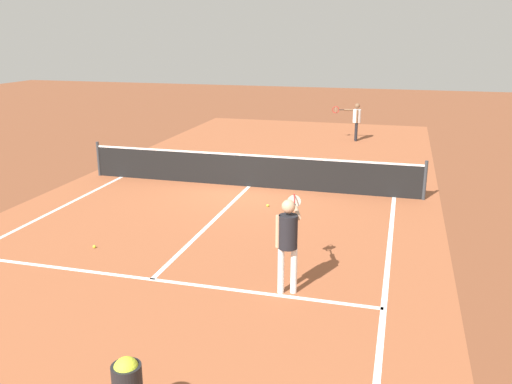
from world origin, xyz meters
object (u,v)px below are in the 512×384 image
object	(u,v)px
player_near	(288,235)
ball_hopper	(127,374)
player_far	(356,118)
tennis_ball_near_net	(268,205)
net	(249,170)
tennis_ball_mid_court	(94,247)

from	to	relation	value
player_near	ball_hopper	distance (m)	3.87
player_far	tennis_ball_near_net	size ratio (longest dim) A/B	23.33
player_near	player_far	world-z (taller)	player_near
net	player_near	size ratio (longest dim) A/B	5.86
player_near	ball_hopper	size ratio (longest dim) A/B	1.92
ball_hopper	tennis_ball_mid_court	world-z (taller)	ball_hopper
net	ball_hopper	xyz separation A→B (m)	(1.44, -9.93, 0.18)
ball_hopper	player_far	bearing A→B (deg)	87.16
net	player_near	xyz separation A→B (m)	(2.47, -6.22, 0.55)
tennis_ball_near_net	ball_hopper	bearing A→B (deg)	-86.87
ball_hopper	net	bearing A→B (deg)	98.24
player_far	tennis_ball_mid_court	distance (m)	13.88
player_near	tennis_ball_mid_court	xyz separation A→B (m)	(-4.28, 0.87, -1.01)
player_far	ball_hopper	bearing A→B (deg)	-92.84
ball_hopper	tennis_ball_near_net	bearing A→B (deg)	93.13
net	tennis_ball_near_net	world-z (taller)	net
ball_hopper	tennis_ball_mid_court	xyz separation A→B (m)	(-3.25, 4.58, -0.64)
tennis_ball_mid_court	player_far	bearing A→B (deg)	72.63
player_far	tennis_ball_near_net	xyz separation A→B (m)	(-1.33, -9.56, -0.92)
net	tennis_ball_mid_court	distance (m)	5.67
tennis_ball_near_net	player_near	bearing A→B (deg)	-71.87
net	ball_hopper	distance (m)	10.03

